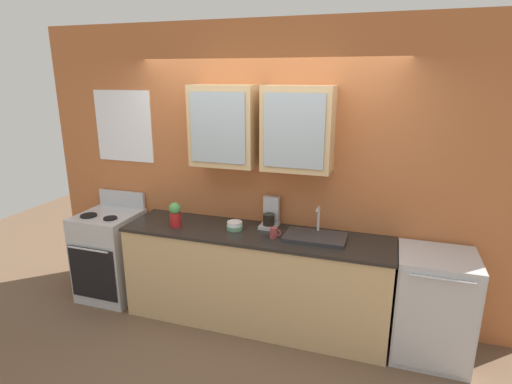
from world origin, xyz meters
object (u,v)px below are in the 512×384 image
(dishwasher, at_px, (433,306))
(coffee_maker, at_px, (270,216))
(stove_range, at_px, (111,255))
(sink_faucet, at_px, (315,236))
(vase, at_px, (175,214))
(bowl_stack, at_px, (235,226))
(cup_near_sink, at_px, (274,233))

(dishwasher, height_order, coffee_maker, coffee_maker)
(stove_range, xyz_separation_m, sink_faucet, (2.21, 0.03, 0.48))
(sink_faucet, height_order, coffee_maker, coffee_maker)
(vase, bearing_deg, dishwasher, 2.05)
(stove_range, height_order, dishwasher, stove_range)
(bowl_stack, bearing_deg, coffee_maker, 32.63)
(vase, height_order, cup_near_sink, vase)
(sink_faucet, bearing_deg, stove_range, -179.11)
(vase, xyz_separation_m, coffee_maker, (0.87, 0.29, -0.02))
(bowl_stack, xyz_separation_m, dishwasher, (1.79, -0.02, -0.51))
(sink_faucet, relative_size, dishwasher, 0.58)
(bowl_stack, distance_m, dishwasher, 1.86)
(sink_faucet, bearing_deg, vase, -174.76)
(sink_faucet, distance_m, bowl_stack, 0.77)
(sink_faucet, relative_size, vase, 2.27)
(dishwasher, distance_m, coffee_maker, 1.62)
(stove_range, relative_size, vase, 4.62)
(stove_range, distance_m, vase, 1.05)
(stove_range, xyz_separation_m, dishwasher, (3.24, -0.00, -0.01))
(stove_range, xyz_separation_m, vase, (0.87, -0.09, 0.59))
(bowl_stack, xyz_separation_m, coffee_maker, (0.30, 0.19, 0.07))
(stove_range, height_order, vase, vase)
(bowl_stack, height_order, vase, vase)
(bowl_stack, bearing_deg, dishwasher, -0.64)
(stove_range, distance_m, sink_faucet, 2.26)
(stove_range, relative_size, cup_near_sink, 10.80)
(sink_faucet, height_order, cup_near_sink, sink_faucet)
(vase, relative_size, dishwasher, 0.26)
(bowl_stack, bearing_deg, cup_near_sink, -11.86)
(bowl_stack, distance_m, coffee_maker, 0.36)
(bowl_stack, height_order, coffee_maker, coffee_maker)
(sink_faucet, height_order, bowl_stack, sink_faucet)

